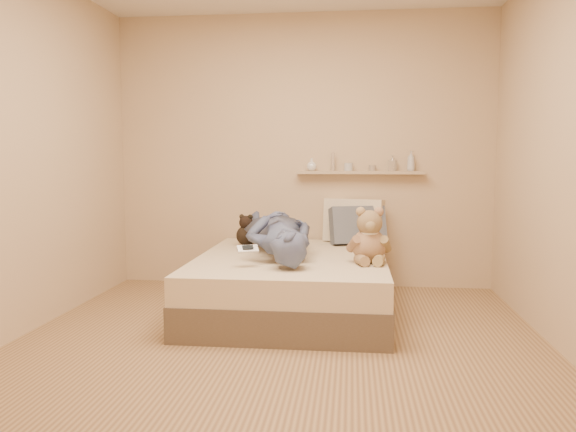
# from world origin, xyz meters

# --- Properties ---
(room) EXTENTS (3.80, 3.80, 3.80)m
(room) POSITION_xyz_m (0.00, 0.00, 1.30)
(room) COLOR #A17F53
(room) RESTS_ON ground
(bed) EXTENTS (1.50, 1.90, 0.45)m
(bed) POSITION_xyz_m (0.00, 0.93, 0.22)
(bed) COLOR brown
(bed) RESTS_ON floor
(game_console) EXTENTS (0.16, 0.12, 0.05)m
(game_console) POSITION_xyz_m (-0.27, 0.42, 0.58)
(game_console) COLOR silver
(game_console) RESTS_ON bed
(teddy_bear) EXTENTS (0.35, 0.34, 0.43)m
(teddy_bear) POSITION_xyz_m (0.61, 0.68, 0.63)
(teddy_bear) COLOR tan
(teddy_bear) RESTS_ON bed
(dark_plush) EXTENTS (0.19, 0.19, 0.29)m
(dark_plush) POSITION_xyz_m (-0.46, 1.40, 0.57)
(dark_plush) COLOR black
(dark_plush) RESTS_ON bed
(pillow_cream) EXTENTS (0.58, 0.34, 0.41)m
(pillow_cream) POSITION_xyz_m (0.50, 1.76, 0.65)
(pillow_cream) COLOR beige
(pillow_cream) RESTS_ON bed
(pillow_grey) EXTENTS (0.55, 0.37, 0.37)m
(pillow_grey) POSITION_xyz_m (0.53, 1.62, 0.62)
(pillow_grey) COLOR slate
(pillow_grey) RESTS_ON bed
(person) EXTENTS (0.89, 1.60, 0.36)m
(person) POSITION_xyz_m (-0.12, 0.98, 0.63)
(person) COLOR #4C5A77
(person) RESTS_ON bed
(wall_shelf) EXTENTS (1.20, 0.12, 0.03)m
(wall_shelf) POSITION_xyz_m (0.55, 1.84, 1.10)
(wall_shelf) COLOR tan
(wall_shelf) RESTS_ON wall_back
(shelf_bottles) EXTENTS (1.04, 0.13, 0.19)m
(shelf_bottles) POSITION_xyz_m (0.58, 1.84, 1.18)
(shelf_bottles) COLOR white
(shelf_bottles) RESTS_ON wall_shelf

